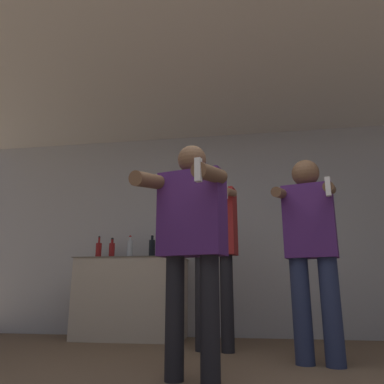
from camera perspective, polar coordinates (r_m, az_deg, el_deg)
wall_back at (r=4.76m, az=7.20°, el=-5.73°), size 7.00×0.06×2.55m
ceiling_slab at (r=3.81m, az=5.71°, el=17.52°), size 7.00×3.40×0.05m
counter at (r=4.57m, az=-9.17°, el=-15.63°), size 1.24×0.67×0.91m
bottle_clear_vodka at (r=4.79m, az=-14.05°, el=-8.62°), size 0.07×0.07×0.28m
bottle_tall_gin at (r=4.73m, az=-12.13°, el=-8.66°), size 0.07×0.07×0.26m
bottle_amber_bourbon at (r=4.53m, az=-4.40°, el=-8.60°), size 0.07×0.07×0.31m
bottle_short_whiskey at (r=4.57m, az=-6.12°, el=-8.53°), size 0.08×0.08×0.30m
bottle_red_label at (r=4.65m, az=-9.47°, el=-8.56°), size 0.07×0.07×0.28m
person_woman_foreground at (r=2.50m, az=-0.15°, el=-5.93°), size 0.60×0.61×1.53m
person_man_side at (r=3.16m, az=17.67°, el=-7.52°), size 0.53×0.55×1.61m
person_spectator_back at (r=3.67m, az=3.22°, el=-6.96°), size 0.55×0.53×1.72m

